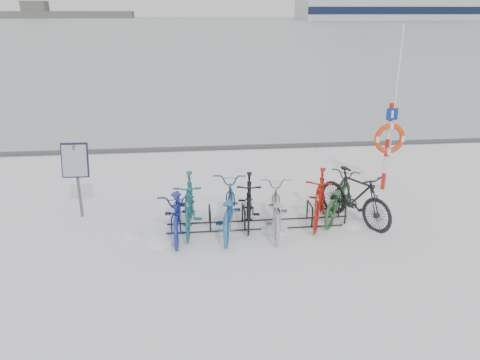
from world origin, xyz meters
TOP-DOWN VIEW (x-y plane):
  - ground at (0.00, 0.00)m, footprint 900.00×900.00m
  - ice_sheet at (0.00, 155.00)m, footprint 400.00×298.00m
  - quay_edge at (0.00, 5.90)m, footprint 400.00×0.25m
  - bike_rack at (0.00, 0.00)m, footprint 4.00×0.48m
  - info_board at (-3.92, 0.86)m, footprint 0.58×0.24m
  - lifebuoy_station at (3.48, 1.75)m, footprint 0.78×0.22m
  - bike_0 at (-1.75, -0.14)m, footprint 0.71×2.03m
  - bike_1 at (-1.50, 0.06)m, footprint 0.67×1.99m
  - bike_2 at (-0.71, -0.13)m, footprint 1.00×2.13m
  - bike_3 at (-0.22, 0.21)m, footprint 0.74×1.84m
  - bike_4 at (0.29, -0.22)m, footprint 0.92×1.97m
  - bike_5 at (1.31, 0.11)m, footprint 1.19×1.97m
  - bike_6 at (1.78, 0.28)m, footprint 1.57×1.94m
  - bike_7 at (2.06, 0.02)m, footprint 1.48×2.02m
  - snow_drifts at (-0.24, -0.16)m, footprint 6.05×1.75m

SIDE VIEW (x-z plane):
  - ground at x=0.00m, z-range 0.00..0.00m
  - snow_drifts at x=-0.24m, z-range -0.11..0.11m
  - ice_sheet at x=0.00m, z-range 0.00..0.02m
  - quay_edge at x=0.00m, z-range 0.00..0.10m
  - bike_rack at x=0.00m, z-range -0.05..0.41m
  - bike_6 at x=1.78m, z-range 0.00..0.99m
  - bike_4 at x=0.29m, z-range 0.00..0.99m
  - bike_0 at x=-1.75m, z-range 0.00..1.06m
  - bike_3 at x=-0.22m, z-range 0.00..1.07m
  - bike_2 at x=-0.71m, z-range 0.00..1.08m
  - bike_5 at x=1.31m, z-range 0.00..1.15m
  - bike_1 at x=-1.50m, z-range 0.00..1.18m
  - bike_7 at x=2.06m, z-range 0.00..1.20m
  - info_board at x=-3.92m, z-range 0.38..2.08m
  - lifebuoy_station at x=3.48m, z-range -0.67..3.40m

